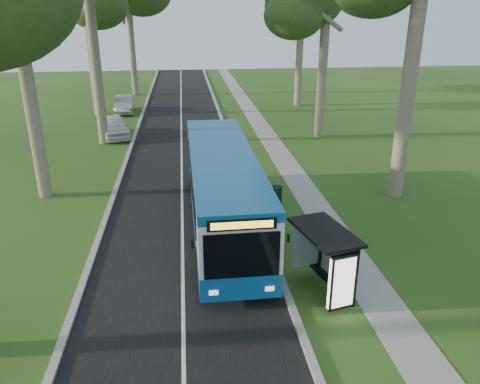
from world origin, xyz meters
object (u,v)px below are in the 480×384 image
Objects in this scene: bus at (223,189)px; car_white at (114,127)px; litter_bin at (277,196)px; car_silver at (125,104)px; bus_stop_sign at (276,207)px; bus_shelter at (331,254)px.

bus is 17.69m from car_white.
car_silver reaches higher than litter_bin.
car_silver is at bearing 111.27° from bus_stop_sign.
bus_shelter is 32.77m from car_silver.
bus_shelter is (3.02, -5.93, -0.12)m from bus.
bus_shelter is at bearing -80.94° from car_white.
bus reaches higher than litter_bin.
bus_shelter is 8.03m from litter_bin.
bus is 13.18× the size of litter_bin.
bus is 26.22m from car_silver.
car_silver is at bearing 76.36° from car_white.
car_white is at bearing 100.44° from bus_shelter.
car_white is at bearing 118.68° from bus_stop_sign.
bus is 4.76× the size of bus_stop_sign.
car_white is 8.95m from car_silver.
bus_stop_sign is 2.77× the size of litter_bin.
litter_bin is (0.83, 4.05, -1.17)m from bus_stop_sign.
bus is 2.73× the size of car_white.
bus_shelter is 0.63× the size of car_white.
bus_stop_sign is at bearing -79.21° from car_white.
litter_bin is 25.22m from car_silver.
car_silver is (-0.17, 8.95, -0.05)m from car_white.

